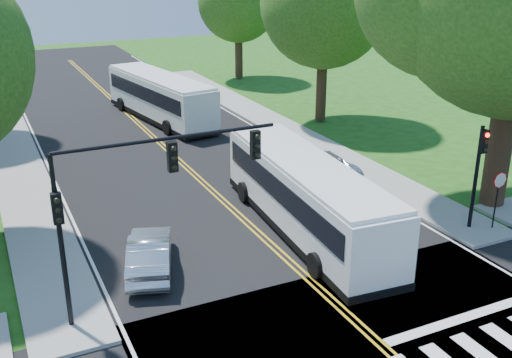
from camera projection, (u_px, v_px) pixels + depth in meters
road at (193, 173)px, 31.74m from camera, size 14.00×96.00×0.01m
center_line at (170, 152)px, 35.11m from camera, size 0.36×70.00×0.01m
edge_line_w at (49, 169)px, 32.37m from camera, size 0.12×70.00×0.01m
edge_line_e at (273, 137)px, 37.85m from camera, size 0.12×70.00×0.01m
stop_bar at (469, 316)px, 19.34m from camera, size 6.60×0.40×0.01m
sidewalk_nw at (15, 156)px, 34.27m from camera, size 2.60×40.00×0.15m
sidewalk_ne at (272, 122)px, 40.97m from camera, size 2.60×40.00×0.15m
tree_east_mid at (325, 4)px, 38.64m from camera, size 8.40×8.40×11.93m
tree_east_far at (238, 1)px, 52.88m from camera, size 7.20×7.20×10.34m
signal_nw at (136, 187)px, 18.07m from camera, size 7.15×0.46×5.66m
signal_ne at (479, 164)px, 24.26m from camera, size 0.30×0.46×4.40m
stop_sign at (499, 186)px, 24.52m from camera, size 0.76×0.08×2.53m
bus_lead at (306, 195)px, 24.67m from camera, size 3.55×12.11×3.09m
bus_follow at (160, 96)px, 41.32m from camera, size 4.44×12.24×3.10m
hatchback at (150, 253)px, 21.88m from camera, size 2.77×4.55×1.42m
suv at (318, 165)px, 30.89m from camera, size 2.54×5.24×1.44m
dark_sedan at (271, 144)px, 34.27m from camera, size 2.52×4.87×1.35m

